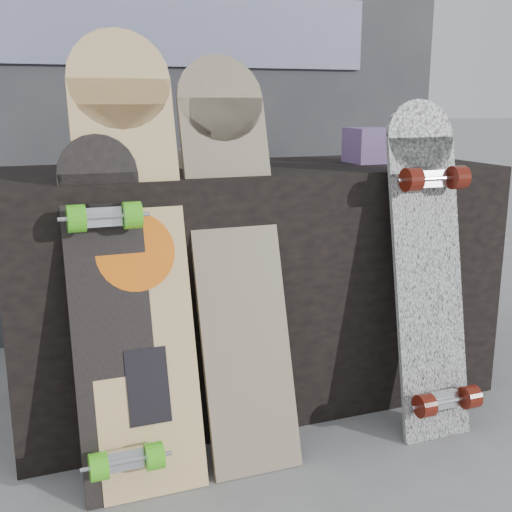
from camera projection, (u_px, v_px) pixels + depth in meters
name	position (u px, v px, depth m)	size (l,w,h in m)	color
ground	(313.00, 462.00, 1.85)	(60.00, 60.00, 0.00)	slate
vendor_table	(253.00, 283.00, 2.21)	(1.60, 0.60, 0.80)	black
booth	(186.00, 79.00, 2.81)	(2.40, 0.22, 2.20)	#343439
merch_box_purple	(115.00, 155.00, 1.96)	(0.18, 0.12, 0.10)	#58356E
merch_box_small	(369.00, 145.00, 2.23)	(0.14, 0.14, 0.12)	#58356E
merch_box_flat	(215.00, 159.00, 2.06)	(0.22, 0.10, 0.06)	#D1B78C
longboard_geisha	(134.00, 246.00, 1.70)	(0.28, 0.36, 1.21)	beige
longboard_celtic	(236.00, 247.00, 1.82)	(0.26, 0.38, 1.14)	beige
longboard_cascadia	(430.00, 266.00, 1.94)	(0.23, 0.28, 1.02)	white
skateboard_dark	(111.00, 313.00, 1.66)	(0.21, 0.33, 0.93)	black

